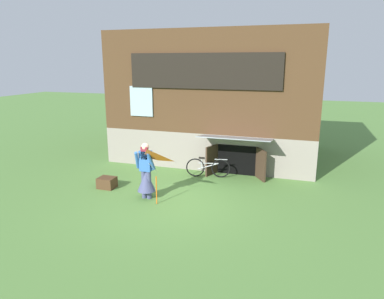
% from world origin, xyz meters
% --- Properties ---
extents(ground_plane, '(60.00, 60.00, 0.00)m').
position_xyz_m(ground_plane, '(0.00, 0.00, 0.00)').
color(ground_plane, '#56843D').
extents(log_house, '(7.84, 6.61, 5.01)m').
position_xyz_m(log_house, '(0.00, 5.74, 2.51)').
color(log_house, gray).
rests_on(log_house, ground_plane).
extents(person, '(0.61, 0.53, 1.66)m').
position_xyz_m(person, '(-0.80, -0.05, 0.70)').
color(person, '#474C75').
rests_on(person, ground_plane).
extents(kite, '(0.85, 0.89, 1.51)m').
position_xyz_m(kite, '(-0.50, -0.56, 1.27)').
color(kite, orange).
rests_on(kite, ground_plane).
extents(bicycle_silver, '(1.51, 0.34, 0.70)m').
position_xyz_m(bicycle_silver, '(0.38, 2.38, 0.34)').
color(bicycle_silver, black).
rests_on(bicycle_silver, ground_plane).
extents(wooden_crate, '(0.52, 0.44, 0.34)m').
position_xyz_m(wooden_crate, '(-2.37, 0.34, 0.17)').
color(wooden_crate, '#4C331E').
rests_on(wooden_crate, ground_plane).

